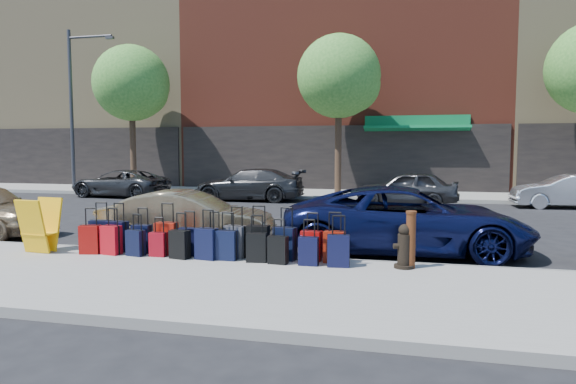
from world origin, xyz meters
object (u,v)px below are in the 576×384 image
(car_far_3, at_px, (567,191))
(car_far_1, at_px, (249,185))
(car_near_1, at_px, (188,219))
(streetlight, at_px, (75,100))
(car_near_2, at_px, (407,220))
(tree_left, at_px, (134,85))
(bollard, at_px, (411,239))
(suitcase_front_5, at_px, (213,242))
(display_rack, at_px, (40,226))
(tree_center, at_px, (342,79))
(car_far_2, at_px, (407,188))
(fire_hydrant, at_px, (404,248))
(car_far_0, at_px, (120,183))

(car_far_3, bearing_deg, car_far_1, -92.76)
(car_near_1, bearing_deg, streetlight, 36.91)
(car_near_2, bearing_deg, car_near_1, 91.78)
(car_near_1, relative_size, car_near_2, 0.75)
(tree_left, xyz_separation_m, bollard, (13.67, -14.45, -4.74))
(suitcase_front_5, distance_m, display_rack, 3.60)
(tree_center, xyz_separation_m, car_far_1, (-3.64, -2.60, -4.72))
(tree_center, xyz_separation_m, streetlight, (-13.44, -0.70, -0.75))
(car_far_3, bearing_deg, suitcase_front_5, -42.01)
(bollard, bearing_deg, car_near_2, 92.33)
(suitcase_front_5, xyz_separation_m, car_far_2, (3.61, 11.51, 0.25))
(suitcase_front_5, relative_size, display_rack, 0.81)
(car_near_1, bearing_deg, display_rack, 121.08)
(tree_center, distance_m, streetlight, 13.48)
(tree_center, height_order, car_far_2, tree_center)
(fire_hydrant, distance_m, car_far_3, 13.29)
(tree_left, relative_size, fire_hydrant, 9.29)
(streetlight, relative_size, car_near_1, 2.05)
(tree_left, xyz_separation_m, car_near_1, (8.74, -12.90, -4.77))
(suitcase_front_5, height_order, bollard, bollard)
(car_far_1, height_order, car_far_3, car_far_1)
(bollard, bearing_deg, display_rack, -177.53)
(car_far_1, bearing_deg, display_rack, -3.91)
(display_rack, xyz_separation_m, car_far_0, (-5.79, 12.35, -0.06))
(tree_left, height_order, tree_center, same)
(display_rack, xyz_separation_m, car_far_3, (13.01, 12.27, -0.05))
(tree_left, relative_size, car_near_2, 1.40)
(tree_left, bearing_deg, bollard, -46.58)
(car_near_1, bearing_deg, tree_center, -14.62)
(tree_center, xyz_separation_m, suitcase_front_5, (-0.60, -14.28, -4.99))
(car_near_2, bearing_deg, suitcase_front_5, 112.92)
(tree_center, relative_size, car_far_2, 1.82)
(tree_center, relative_size, car_near_1, 1.86)
(tree_left, relative_size, display_rack, 6.68)
(display_rack, bearing_deg, streetlight, 128.62)
(tree_left, bearing_deg, car_near_1, -55.88)
(tree_center, xyz_separation_m, car_near_2, (3.09, -12.40, -4.69))
(tree_left, relative_size, suitcase_front_5, 8.27)
(fire_hydrant, relative_size, car_near_2, 0.15)
(display_rack, bearing_deg, car_near_2, 23.23)
(car_far_0, bearing_deg, bollard, 53.33)
(suitcase_front_5, bearing_deg, tree_center, 99.40)
(car_far_2, xyz_separation_m, car_far_3, (5.85, 0.27, -0.04))
(streetlight, height_order, car_far_0, streetlight)
(suitcase_front_5, bearing_deg, display_rack, -160.44)
(suitcase_front_5, bearing_deg, bollard, 9.27)
(car_far_2, distance_m, car_far_3, 5.85)
(car_near_1, distance_m, car_far_0, 13.30)
(suitcase_front_5, relative_size, fire_hydrant, 1.12)
(tree_left, relative_size, car_far_1, 1.53)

